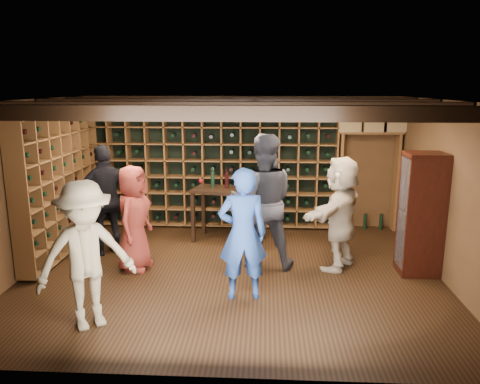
# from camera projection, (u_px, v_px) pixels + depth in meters

# --- Properties ---
(ground) EXTENTS (6.00, 6.00, 0.00)m
(ground) POSITION_uv_depth(u_px,v_px,m) (232.00, 274.00, 6.86)
(ground) COLOR black
(ground) RESTS_ON ground
(room_shell) EXTENTS (6.00, 6.00, 6.00)m
(room_shell) POSITION_uv_depth(u_px,v_px,m) (231.00, 106.00, 6.37)
(room_shell) COLOR #51341B
(room_shell) RESTS_ON ground
(wine_rack_back) EXTENTS (4.65, 0.30, 2.20)m
(wine_rack_back) POSITION_uv_depth(u_px,v_px,m) (213.00, 168.00, 8.90)
(wine_rack_back) COLOR brown
(wine_rack_back) RESTS_ON ground
(wine_rack_left) EXTENTS (0.30, 2.65, 2.20)m
(wine_rack_left) POSITION_uv_depth(u_px,v_px,m) (61.00, 183.00, 7.56)
(wine_rack_left) COLOR brown
(wine_rack_left) RESTS_ON ground
(crate_shelf) EXTENTS (1.20, 0.32, 2.07)m
(crate_shelf) POSITION_uv_depth(u_px,v_px,m) (370.00, 148.00, 8.64)
(crate_shelf) COLOR brown
(crate_shelf) RESTS_ON ground
(display_cabinet) EXTENTS (0.55, 0.50, 1.75)m
(display_cabinet) POSITION_uv_depth(u_px,v_px,m) (420.00, 217.00, 6.72)
(display_cabinet) COLOR black
(display_cabinet) RESTS_ON ground
(man_blue_shirt) EXTENTS (0.68, 0.50, 1.72)m
(man_blue_shirt) POSITION_uv_depth(u_px,v_px,m) (243.00, 234.00, 5.92)
(man_blue_shirt) COLOR navy
(man_blue_shirt) RESTS_ON ground
(man_grey_suit) EXTENTS (1.03, 0.83, 2.02)m
(man_grey_suit) POSITION_uv_depth(u_px,v_px,m) (263.00, 202.00, 6.93)
(man_grey_suit) COLOR black
(man_grey_suit) RESTS_ON ground
(guest_red_floral) EXTENTS (0.61, 0.83, 1.57)m
(guest_red_floral) POSITION_uv_depth(u_px,v_px,m) (134.00, 218.00, 6.89)
(guest_red_floral) COLOR maroon
(guest_red_floral) RESTS_ON ground
(guest_woman_black) EXTENTS (1.11, 0.97, 1.79)m
(guest_woman_black) POSITION_uv_depth(u_px,v_px,m) (106.00, 200.00, 7.52)
(guest_woman_black) COLOR black
(guest_woman_black) RESTS_ON ground
(guest_khaki) EXTENTS (1.26, 1.15, 1.70)m
(guest_khaki) POSITION_uv_depth(u_px,v_px,m) (86.00, 256.00, 5.19)
(guest_khaki) COLOR #7E7257
(guest_khaki) RESTS_ON ground
(guest_beige) EXTENTS (1.25, 1.61, 1.70)m
(guest_beige) POSITION_uv_depth(u_px,v_px,m) (340.00, 213.00, 6.93)
(guest_beige) COLOR tan
(guest_beige) RESTS_ON ground
(tasting_table) EXTENTS (1.35, 0.89, 1.22)m
(tasting_table) POSITION_uv_depth(u_px,v_px,m) (229.00, 196.00, 8.14)
(tasting_table) COLOR black
(tasting_table) RESTS_ON ground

